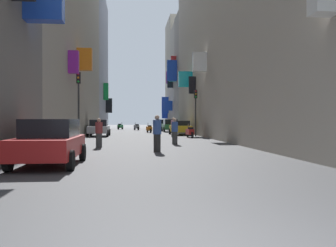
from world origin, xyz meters
name	(u,v)px	position (x,y,z in m)	size (l,w,h in m)	color
ground_plane	(143,135)	(0.00, 30.00, 0.00)	(140.00, 140.00, 0.00)	#424244
building_left_mid_a	(47,13)	(-8.00, 27.45, 10.31)	(7.08, 28.88, 20.61)	#9E9384
building_left_mid_b	(84,61)	(-8.00, 50.94, 10.20)	(6.98, 18.11, 20.40)	gray
building_right_near	(261,7)	(8.00, 21.09, 9.36)	(7.38, 42.18, 18.72)	#B2A899
building_right_mid_a	(198,73)	(7.97, 44.47, 7.78)	(7.31, 4.57, 15.56)	gray
building_right_mid_b	(192,78)	(7.98, 49.26, 7.61)	(7.26, 5.03, 15.24)	#B2A899
building_right_mid_c	(185,75)	(7.99, 55.89, 8.89)	(7.09, 8.22, 17.80)	#BCB29E
parked_car_silver	(99,128)	(-3.93, 29.09, 0.76)	(1.85, 3.99, 1.46)	#B7B7BC
parked_car_green	(170,125)	(3.64, 39.86, 0.78)	(1.86, 4.36, 1.51)	#236638
parked_car_yellow	(180,127)	(3.65, 31.03, 0.73)	(1.87, 4.23, 1.37)	gold
parked_car_red	(50,141)	(-3.69, 8.48, 0.77)	(1.90, 3.90, 1.48)	#B21E1E
parked_car_grey	(162,124)	(3.78, 51.84, 0.78)	(1.99, 4.50, 1.49)	slate
scooter_orange	(149,129)	(0.97, 37.32, 0.46)	(0.66, 1.94, 1.13)	orange
scooter_silver	(137,127)	(-0.29, 47.27, 0.46)	(0.80, 1.72, 1.13)	#ADADB2
scooter_red	(190,132)	(3.73, 25.78, 0.46)	(0.55, 1.99, 1.13)	red
scooter_green	(120,126)	(-2.66, 51.15, 0.46)	(0.86, 1.84, 1.13)	#287F3D
pedestrian_crossing	(173,127)	(2.44, 26.59, 0.83)	(0.49, 0.49, 1.66)	#272727
pedestrian_near_left	(175,131)	(1.49, 17.82, 0.77)	(0.48, 0.48, 1.55)	#383838
pedestrian_near_right	(99,133)	(-2.78, 15.81, 0.76)	(0.40, 0.40, 1.54)	#3B3B3B
pedestrian_far_away	(157,134)	(0.06, 12.82, 0.83)	(0.50, 0.50, 1.67)	#272727
traffic_light_near_corner	(79,95)	(-4.56, 20.97, 3.12)	(0.26, 0.34, 4.62)	#2D2D2D
traffic_light_far_corner	(196,105)	(4.59, 27.95, 2.81)	(0.26, 0.34, 4.11)	#2D2D2D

